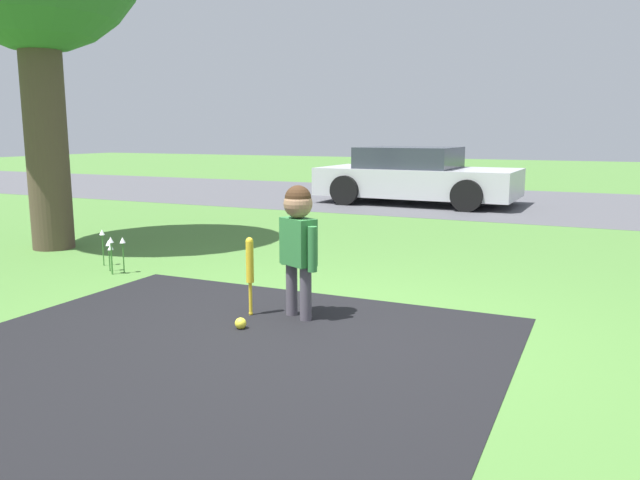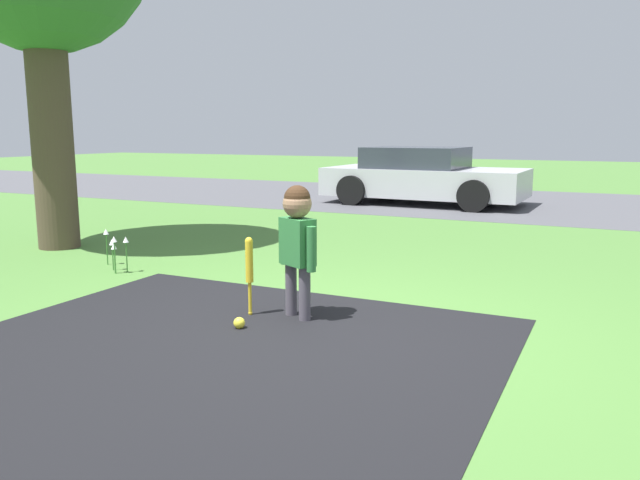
% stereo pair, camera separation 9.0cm
% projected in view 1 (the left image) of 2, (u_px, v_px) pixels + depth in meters
% --- Properties ---
extents(ground_plane, '(60.00, 60.00, 0.00)m').
position_uv_depth(ground_plane, '(319.00, 333.00, 4.53)').
color(ground_plane, '#477533').
extents(street_strip, '(40.00, 6.00, 0.01)m').
position_uv_depth(street_strip, '(508.00, 203.00, 12.80)').
color(street_strip, '#4C4C51').
rests_on(street_strip, ground).
extents(child, '(0.39, 0.27, 1.04)m').
position_uv_depth(child, '(298.00, 233.00, 4.78)').
color(child, '#4C4751').
rests_on(child, ground).
extents(baseball_bat, '(0.06, 0.06, 0.63)m').
position_uv_depth(baseball_bat, '(250.00, 265.00, 4.89)').
color(baseball_bat, yellow).
rests_on(baseball_bat, ground).
extents(sports_ball, '(0.09, 0.09, 0.09)m').
position_uv_depth(sports_ball, '(241.00, 323.00, 4.61)').
color(sports_ball, yellow).
rests_on(sports_ball, ground).
extents(parked_car, '(3.96, 2.11, 1.14)m').
position_uv_depth(parked_car, '(416.00, 177.00, 12.63)').
color(parked_car, '#B7B7BC').
rests_on(parked_car, ground).
extents(flower_bed, '(0.52, 0.35, 0.40)m').
position_uv_depth(flower_bed, '(111.00, 243.00, 6.46)').
color(flower_bed, '#38702D').
rests_on(flower_bed, ground).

